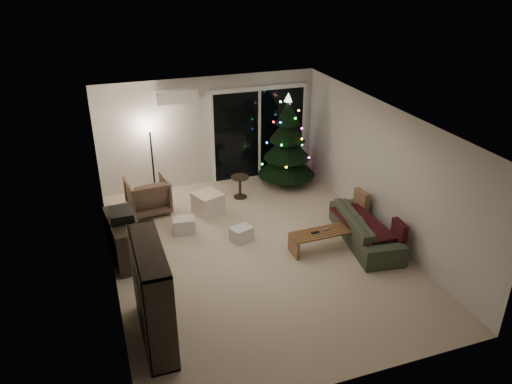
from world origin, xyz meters
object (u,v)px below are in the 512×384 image
at_px(media_cabinet, 125,239).
at_px(coffee_table, 322,241).
at_px(armchair, 148,195).
at_px(christmas_tree, 287,140).
at_px(sofa, 366,228).
at_px(bookshelf, 139,297).

height_order(media_cabinet, coffee_table, media_cabinet).
bearing_deg(armchair, christmas_tree, -179.21).
relative_size(coffee_table, christmas_tree, 0.55).
height_order(media_cabinet, christmas_tree, christmas_tree).
height_order(sofa, christmas_tree, christmas_tree).
relative_size(bookshelf, christmas_tree, 0.69).
relative_size(bookshelf, media_cabinet, 1.19).
bearing_deg(armchair, media_cabinet, 62.95).
distance_m(bookshelf, media_cabinet, 2.24).
bearing_deg(media_cabinet, coffee_table, -20.69).
height_order(media_cabinet, sofa, media_cabinet).
bearing_deg(bookshelf, media_cabinet, 69.12).
xyz_separation_m(armchair, christmas_tree, (3.25, 0.37, 0.70)).
bearing_deg(bookshelf, christmas_tree, 26.45).
distance_m(armchair, coffee_table, 3.75).
height_order(coffee_table, christmas_tree, christmas_tree).
bearing_deg(bookshelf, armchair, 59.70).
height_order(sofa, coffee_table, sofa).
xyz_separation_m(sofa, coffee_table, (-0.89, 0.01, -0.10)).
bearing_deg(sofa, coffee_table, 97.51).
xyz_separation_m(bookshelf, media_cabinet, (0.00, 2.22, -0.35)).
relative_size(bookshelf, armchair, 1.77).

